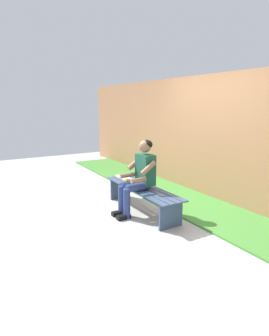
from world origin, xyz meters
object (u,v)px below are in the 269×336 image
at_px(bench_near, 142,193).
at_px(apple, 127,180).
at_px(person_seated, 139,175).
at_px(book_open, 124,178).

xyz_separation_m(bench_near, apple, (0.38, 0.08, 0.14)).
bearing_deg(person_seated, apple, -2.25).
xyz_separation_m(person_seated, book_open, (0.76, -0.12, -0.24)).
height_order(bench_near, apple, apple).
height_order(person_seated, apple, person_seated).
height_order(bench_near, book_open, book_open).
bearing_deg(bench_near, apple, 11.90).
distance_m(bench_near, book_open, 0.70).
height_order(apple, book_open, apple).
xyz_separation_m(bench_near, person_seated, (-0.06, 0.10, 0.34)).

